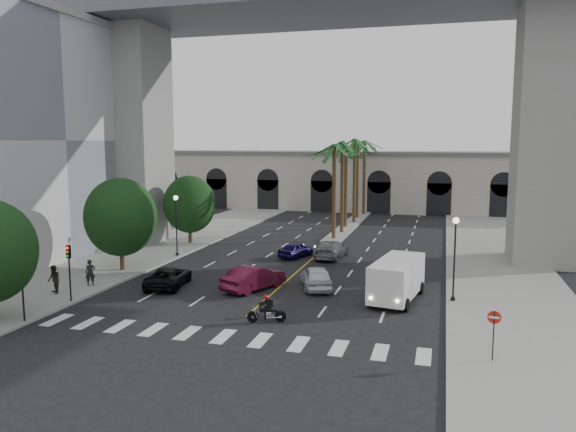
# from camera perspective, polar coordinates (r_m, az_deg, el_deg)

# --- Properties ---
(ground) EXTENTS (140.00, 140.00, 0.00)m
(ground) POSITION_cam_1_polar(r_m,az_deg,el_deg) (30.88, -5.53, -11.19)
(ground) COLOR black
(ground) RESTS_ON ground
(sidewalk_left) EXTENTS (8.00, 100.00, 0.15)m
(sidewalk_left) POSITION_cam_1_polar(r_m,az_deg,el_deg) (50.39, -15.37, -3.96)
(sidewalk_left) COLOR gray
(sidewalk_left) RESTS_ON ground
(sidewalk_right) EXTENTS (8.00, 100.00, 0.15)m
(sidewalk_right) POSITION_cam_1_polar(r_m,az_deg,el_deg) (43.59, 21.05, -5.99)
(sidewalk_right) COLOR gray
(sidewalk_right) RESTS_ON ground
(median) EXTENTS (2.00, 24.00, 0.20)m
(median) POSITION_cam_1_polar(r_m,az_deg,el_deg) (66.83, 6.29, -0.91)
(median) COLOR gray
(median) RESTS_ON ground
(pier_building) EXTENTS (71.00, 10.50, 8.50)m
(pier_building) POSITION_cam_1_polar(r_m,az_deg,el_deg) (83.12, 8.25, 3.60)
(pier_building) COLOR beige
(pier_building) RESTS_ON ground
(bridge) EXTENTS (75.00, 13.00, 26.00)m
(bridge) POSITION_cam_1_polar(r_m,az_deg,el_deg) (50.50, 7.51, 17.31)
(bridge) COLOR gray
(bridge) RESTS_ON ground
(palm_a) EXTENTS (3.20, 3.20, 10.30)m
(palm_a) POSITION_cam_1_polar(r_m,az_deg,el_deg) (56.26, 4.75, 6.72)
(palm_a) COLOR #47331E
(palm_a) RESTS_ON ground
(palm_b) EXTENTS (3.20, 3.20, 10.60)m
(palm_b) POSITION_cam_1_polar(r_m,az_deg,el_deg) (60.18, 5.57, 7.02)
(palm_b) COLOR #47331E
(palm_b) RESTS_ON ground
(palm_c) EXTENTS (3.20, 3.20, 10.10)m
(palm_c) POSITION_cam_1_polar(r_m,az_deg,el_deg) (64.17, 5.93, 6.64)
(palm_c) COLOR #47331E
(palm_c) RESTS_ON ground
(palm_d) EXTENTS (3.20, 3.20, 10.90)m
(palm_d) POSITION_cam_1_polar(r_m,az_deg,el_deg) (68.06, 6.81, 7.30)
(palm_d) COLOR #47331E
(palm_d) RESTS_ON ground
(palm_e) EXTENTS (3.20, 3.20, 10.40)m
(palm_e) POSITION_cam_1_polar(r_m,az_deg,el_deg) (72.05, 7.10, 6.94)
(palm_e) COLOR #47331E
(palm_e) RESTS_ON ground
(palm_f) EXTENTS (3.20, 3.20, 10.70)m
(palm_f) POSITION_cam_1_polar(r_m,az_deg,el_deg) (75.96, 7.78, 7.17)
(palm_f) COLOR #47331E
(palm_f) RESTS_ON ground
(street_tree_mid) EXTENTS (5.44, 5.44, 7.21)m
(street_tree_mid) POSITION_cam_1_polar(r_m,az_deg,el_deg) (44.48, -16.65, -0.11)
(street_tree_mid) COLOR #382616
(street_tree_mid) RESTS_ON ground
(street_tree_far) EXTENTS (5.04, 5.04, 6.68)m
(street_tree_far) POSITION_cam_1_polar(r_m,az_deg,el_deg) (54.96, -9.97, 1.18)
(street_tree_far) COLOR #382616
(street_tree_far) RESTS_ON ground
(lamp_post_left_far) EXTENTS (0.40, 0.40, 5.35)m
(lamp_post_left_far) POSITION_cam_1_polar(r_m,az_deg,el_deg) (49.00, -11.28, -0.42)
(lamp_post_left_far) COLOR black
(lamp_post_left_far) RESTS_ON ground
(lamp_post_right) EXTENTS (0.40, 0.40, 5.35)m
(lamp_post_right) POSITION_cam_1_polar(r_m,az_deg,el_deg) (35.88, 16.57, -3.50)
(lamp_post_right) COLOR black
(lamp_post_right) RESTS_ON ground
(traffic_signal_near) EXTENTS (0.25, 0.18, 3.65)m
(traffic_signal_near) POSITION_cam_1_polar(r_m,az_deg,el_deg) (33.89, -25.42, -5.79)
(traffic_signal_near) COLOR black
(traffic_signal_near) RESTS_ON ground
(traffic_signal_far) EXTENTS (0.25, 0.18, 3.65)m
(traffic_signal_far) POSITION_cam_1_polar(r_m,az_deg,el_deg) (36.92, -21.35, -4.52)
(traffic_signal_far) COLOR black
(traffic_signal_far) RESTS_ON ground
(motorcycle_rider) EXTENTS (2.10, 0.83, 1.56)m
(motorcycle_rider) POSITION_cam_1_polar(r_m,az_deg,el_deg) (31.38, -2.07, -9.50)
(motorcycle_rider) COLOR black
(motorcycle_rider) RESTS_ON ground
(car_a) EXTENTS (3.29, 4.94, 1.56)m
(car_a) POSITION_cam_1_polar(r_m,az_deg,el_deg) (38.35, 2.90, -6.21)
(car_a) COLOR silver
(car_a) RESTS_ON ground
(car_b) EXTENTS (3.50, 5.20, 1.62)m
(car_b) POSITION_cam_1_polar(r_m,az_deg,el_deg) (38.04, -3.49, -6.28)
(car_b) COLOR #561127
(car_b) RESTS_ON ground
(car_c) EXTENTS (3.01, 5.18, 1.36)m
(car_c) POSITION_cam_1_polar(r_m,az_deg,el_deg) (39.64, -12.04, -6.07)
(car_c) COLOR black
(car_c) RESTS_ON ground
(car_d) EXTENTS (2.43, 5.25, 1.48)m
(car_d) POSITION_cam_1_polar(r_m,az_deg,el_deg) (48.26, 4.42, -3.40)
(car_d) COLOR slate
(car_d) RESTS_ON ground
(car_e) EXTENTS (2.68, 4.24, 1.34)m
(car_e) POSITION_cam_1_polar(r_m,az_deg,el_deg) (48.47, 0.82, -3.42)
(car_e) COLOR #150F47
(car_e) RESTS_ON ground
(cargo_van) EXTENTS (3.22, 6.35, 2.59)m
(cargo_van) POSITION_cam_1_polar(r_m,az_deg,el_deg) (35.95, 10.99, -6.20)
(cargo_van) COLOR silver
(cargo_van) RESTS_ON ground
(pedestrian_a) EXTENTS (0.78, 0.72, 1.79)m
(pedestrian_a) POSITION_cam_1_polar(r_m,az_deg,el_deg) (40.67, -19.45, -5.46)
(pedestrian_a) COLOR black
(pedestrian_a) RESTS_ON sidewalk_left
(pedestrian_b) EXTENTS (1.14, 1.11, 1.85)m
(pedestrian_b) POSITION_cam_1_polar(r_m,az_deg,el_deg) (39.44, -22.69, -5.97)
(pedestrian_b) COLOR black
(pedestrian_b) RESTS_ON sidewalk_left
(do_not_enter_sign) EXTENTS (0.60, 0.12, 2.44)m
(do_not_enter_sign) POSITION_cam_1_polar(r_m,az_deg,el_deg) (27.10, 20.18, -10.39)
(do_not_enter_sign) COLOR black
(do_not_enter_sign) RESTS_ON ground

